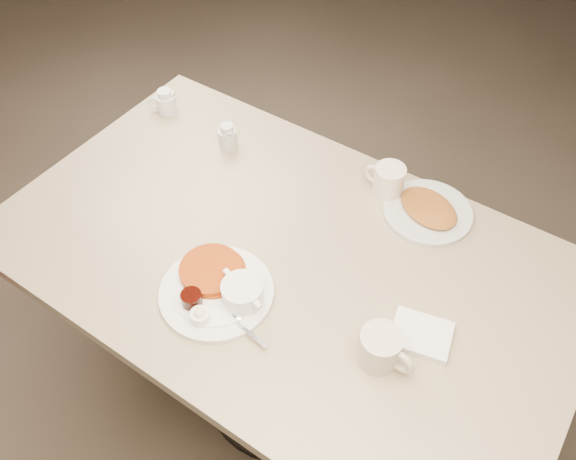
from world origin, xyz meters
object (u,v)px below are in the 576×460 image
Objects in this scene: creamer_left at (166,102)px; hash_plate at (428,211)px; creamer_right at (228,137)px; coffee_mug_near at (381,348)px; main_plate at (220,288)px; diner_table at (284,290)px; coffee_mug_far at (388,181)px.

creamer_left is 0.90m from hash_plate.
coffee_mug_near is at bearing -27.84° from creamer_right.
main_plate is 1.15× the size of hash_plate.
creamer_left is at bearing 157.83° from coffee_mug_near.
hash_plate is (0.30, 0.52, -0.01)m from main_plate.
creamer_right is at bearing 126.01° from main_plate.
coffee_mug_near is at bearing -20.77° from diner_table.
hash_plate is (0.62, 0.08, -0.02)m from creamer_right.
diner_table is at bearing -22.92° from creamer_left.
creamer_right is at bearing 152.16° from coffee_mug_near.
creamer_right is (-0.73, 0.38, -0.01)m from coffee_mug_near.
hash_plate is at bearing 102.17° from coffee_mug_near.
coffee_mug_near reaches higher than diner_table.
main_plate is 0.41m from coffee_mug_near.
coffee_mug_near is 0.48m from hash_plate.
creamer_left is (-0.65, 0.27, 0.21)m from diner_table.
coffee_mug_far is at bearing 70.52° from diner_table.
coffee_mug_far reaches higher than creamer_left.
main_plate reaches higher than hash_plate.
coffee_mug_far is 0.14m from hash_plate.
coffee_mug_near is (0.40, 0.06, 0.02)m from main_plate.
diner_table is 0.73m from creamer_left.
main_plate is at bearing -120.04° from hash_plate.
coffee_mug_far is (0.17, 0.53, 0.03)m from main_plate.
coffee_mug_near is at bearing -22.17° from creamer_left.
diner_table is 10.87× the size of coffee_mug_near.
creamer_right reaches higher than diner_table.
coffee_mug_far reaches higher than diner_table.
coffee_mug_near reaches higher than hash_plate.
diner_table is 18.75× the size of creamer_right.
creamer_right is at bearing -4.75° from creamer_left.
coffee_mug_far reaches higher than main_plate.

